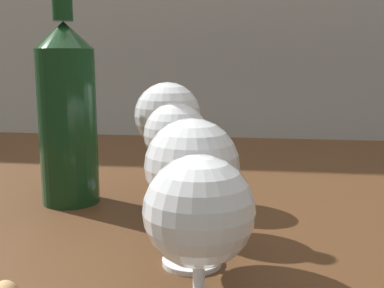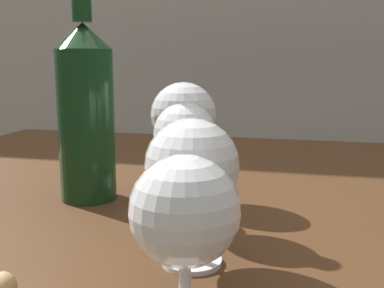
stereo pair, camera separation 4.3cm
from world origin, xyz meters
TOP-DOWN VIEW (x-y plane):
  - dining_table at (0.00, 0.00)m, footprint 1.25×0.96m
  - wine_glass_merlot at (0.05, -0.36)m, footprint 0.08×0.08m
  - wine_glass_pinot at (0.03, -0.26)m, footprint 0.09×0.09m
  - wine_glass_amber at (0.00, -0.17)m, footprint 0.07×0.07m
  - wine_glass_chardonnay at (-0.03, -0.06)m, footprint 0.09×0.09m
  - wine_bottle at (-0.16, -0.09)m, footprint 0.08×0.08m

SIDE VIEW (x-z plane):
  - dining_table at x=0.00m, z-range 0.28..1.02m
  - wine_glass_merlot at x=0.05m, z-range 0.76..0.89m
  - wine_glass_pinot at x=0.03m, z-range 0.77..0.91m
  - wine_glass_amber at x=0.00m, z-range 0.77..0.92m
  - wine_glass_chardonnay at x=-0.03m, z-range 0.77..0.94m
  - wine_bottle at x=-0.16m, z-range 0.70..1.04m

